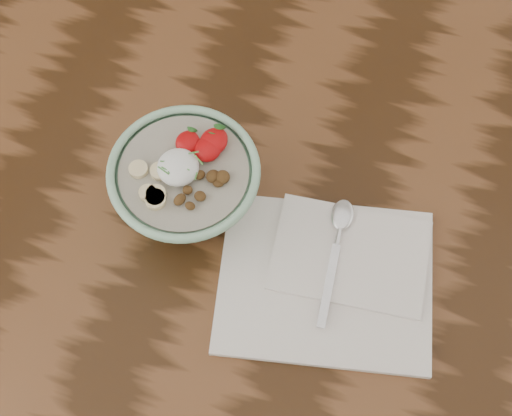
{
  "coord_description": "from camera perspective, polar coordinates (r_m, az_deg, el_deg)",
  "views": [
    {
      "loc": [
        1.24,
        -39.24,
        160.29
      ],
      "look_at": [
        -9.72,
        -6.38,
        85.99
      ],
      "focal_mm": 50.0,
      "sensor_mm": 36.0,
      "label": 1
    }
  ],
  "objects": [
    {
      "name": "spoon",
      "position": [
        0.91,
        6.66,
        -1.91
      ],
      "size": [
        3.69,
        17.5,
        0.91
      ],
      "rotation": [
        0.0,
        0.0,
        0.1
      ],
      "color": "silver",
      "rests_on": "napkin"
    },
    {
      "name": "table",
      "position": [
        1.02,
        6.31,
        -3.29
      ],
      "size": [
        160.0,
        90.0,
        75.0
      ],
      "color": "#331D0C",
      "rests_on": "ground"
    },
    {
      "name": "breakfast_bowl",
      "position": [
        0.89,
        -5.58,
        1.84
      ],
      "size": [
        18.53,
        18.53,
        12.35
      ],
      "rotation": [
        0.0,
        0.0,
        -0.02
      ],
      "color": "#94C7A2",
      "rests_on": "table"
    },
    {
      "name": "napkin",
      "position": [
        0.9,
        5.98,
        -5.42
      ],
      "size": [
        30.43,
        26.53,
        1.63
      ],
      "rotation": [
        0.0,
        0.0,
        0.21
      ],
      "color": "white",
      "rests_on": "table"
    }
  ]
}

